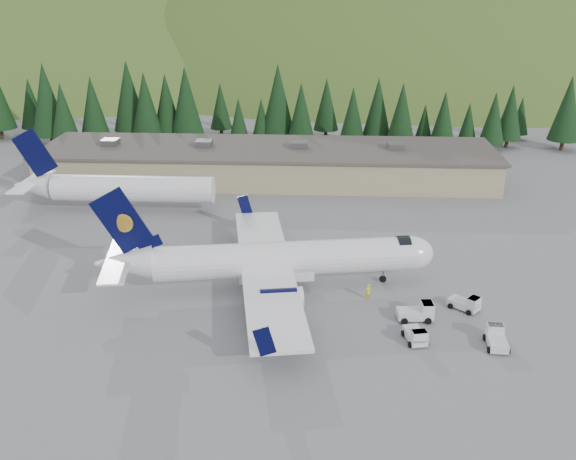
# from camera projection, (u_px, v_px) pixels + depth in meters

# --- Properties ---
(ground) EXTENTS (600.00, 600.00, 0.00)m
(ground) POSITION_uv_depth(u_px,v_px,m) (285.00, 287.00, 66.90)
(ground) COLOR slate
(airliner) EXTENTS (34.71, 32.73, 11.54)m
(airliner) POSITION_uv_depth(u_px,v_px,m) (275.00, 260.00, 65.66)
(airliner) COLOR white
(airliner) RESTS_ON ground
(second_airliner) EXTENTS (27.50, 11.00, 10.05)m
(second_airliner) POSITION_uv_depth(u_px,v_px,m) (112.00, 187.00, 87.34)
(second_airliner) COLOR white
(second_airliner) RESTS_ON ground
(baggage_tug_a) EXTENTS (3.43, 2.21, 1.77)m
(baggage_tug_a) POSITION_uv_depth(u_px,v_px,m) (418.00, 312.00, 60.30)
(baggage_tug_a) COLOR silver
(baggage_tug_a) RESTS_ON ground
(baggage_tug_b) EXTENTS (3.19, 3.01, 1.57)m
(baggage_tug_b) POSITION_uv_depth(u_px,v_px,m) (467.00, 303.00, 62.04)
(baggage_tug_b) COLOR silver
(baggage_tug_b) RESTS_ON ground
(baggage_tug_c) EXTENTS (2.00, 3.16, 1.65)m
(baggage_tug_c) POSITION_uv_depth(u_px,v_px,m) (496.00, 338.00, 56.13)
(baggage_tug_c) COLOR silver
(baggage_tug_c) RESTS_ON ground
(terminal_building) EXTENTS (71.00, 17.00, 6.10)m
(terminal_building) POSITION_uv_depth(u_px,v_px,m) (268.00, 163.00, 101.42)
(terminal_building) COLOR gray
(terminal_building) RESTS_ON ground
(baggage_tug_d) EXTENTS (2.23, 3.14, 1.55)m
(baggage_tug_d) POSITION_uv_depth(u_px,v_px,m) (416.00, 336.00, 56.54)
(baggage_tug_d) COLOR silver
(baggage_tug_d) RESTS_ON ground
(ramp_worker) EXTENTS (0.72, 0.64, 1.66)m
(ramp_worker) POSITION_uv_depth(u_px,v_px,m) (368.00, 292.00, 64.07)
(ramp_worker) COLOR yellow
(ramp_worker) RESTS_ON ground
(tree_line) EXTENTS (113.68, 17.32, 14.29)m
(tree_line) POSITION_uv_depth(u_px,v_px,m) (229.00, 105.00, 120.27)
(tree_line) COLOR black
(tree_line) RESTS_ON ground
(hills) EXTENTS (614.00, 330.00, 300.00)m
(hills) POSITION_uv_depth(u_px,v_px,m) (431.00, 246.00, 287.19)
(hills) COLOR #35521A
(hills) RESTS_ON ground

